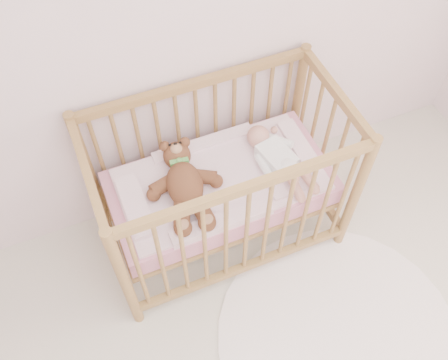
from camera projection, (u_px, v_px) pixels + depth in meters
name	position (u px, v px, depth m)	size (l,w,h in m)	color
wall_back	(170.00, 19.00, 2.27)	(4.00, 0.02, 2.70)	silver
crib	(221.00, 186.00, 2.77)	(1.36, 0.76, 1.00)	#9B7341
mattress	(221.00, 187.00, 2.78)	(1.22, 0.62, 0.13)	pink
blanket	(220.00, 179.00, 2.72)	(1.10, 0.58, 0.06)	#F9ABC0
baby	(277.00, 156.00, 2.72)	(0.27, 0.57, 0.14)	white
teddy_bear	(185.00, 185.00, 2.60)	(0.42, 0.60, 0.17)	brown
rug	(339.00, 336.00, 2.78)	(1.36, 1.36, 0.01)	white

